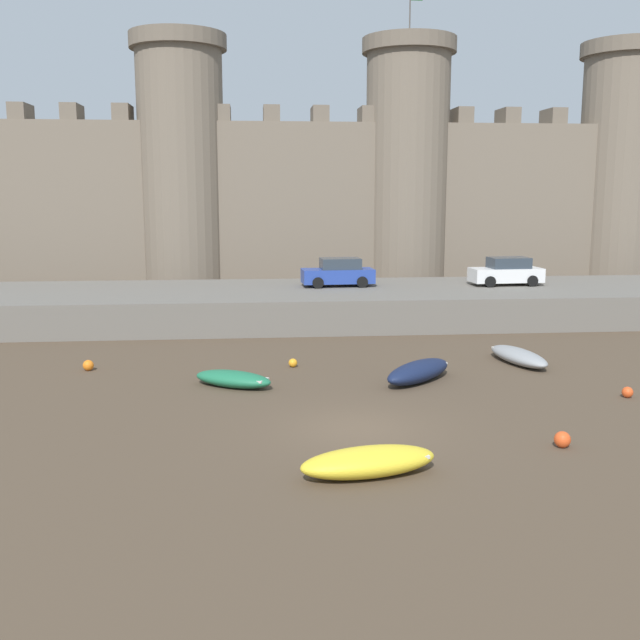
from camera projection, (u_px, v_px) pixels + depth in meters
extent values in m
plane|color=#4C3D2D|center=(358.00, 429.00, 22.99)|extent=(160.00, 160.00, 0.00)
cube|color=#666059|center=(309.00, 304.00, 42.12)|extent=(58.97, 10.00, 1.78)
cube|color=#706354|center=(296.00, 210.00, 52.38)|extent=(46.97, 2.80, 11.79)
cylinder|color=#706354|center=(182.00, 175.00, 51.27)|extent=(5.77, 5.77, 16.48)
cylinder|color=#675B4D|center=(178.00, 42.00, 49.77)|extent=(6.47, 6.47, 1.00)
cylinder|color=#706354|center=(407.00, 176.00, 52.68)|extent=(5.77, 5.77, 16.48)
cylinder|color=#675B4D|center=(409.00, 46.00, 51.18)|extent=(6.47, 6.47, 1.00)
cylinder|color=#4C4742|center=(410.00, 15.00, 50.84)|extent=(0.10, 0.10, 3.00)
cylinder|color=#706354|center=(620.00, 176.00, 54.09)|extent=(5.77, 5.77, 16.48)
cylinder|color=#675B4D|center=(628.00, 50.00, 52.60)|extent=(6.47, 6.47, 1.00)
cube|color=#6A5E4F|center=(21.00, 112.00, 49.62)|extent=(1.10, 2.52, 1.10)
cube|color=#6A5E4F|center=(72.00, 113.00, 49.92)|extent=(1.10, 2.52, 1.10)
cube|color=#6A5E4F|center=(123.00, 113.00, 50.22)|extent=(1.10, 2.52, 1.10)
cube|color=#6A5E4F|center=(222.00, 114.00, 50.82)|extent=(1.10, 2.52, 1.10)
cube|color=#6A5E4F|center=(271.00, 115.00, 51.12)|extent=(1.10, 2.52, 1.10)
cube|color=#6A5E4F|center=(320.00, 115.00, 51.42)|extent=(1.10, 2.52, 1.10)
cube|color=#6A5E4F|center=(367.00, 115.00, 51.72)|extent=(1.10, 2.52, 1.10)
cube|color=#6A5E4F|center=(461.00, 116.00, 52.32)|extent=(1.10, 2.52, 1.10)
cube|color=#6A5E4F|center=(508.00, 117.00, 52.62)|extent=(1.10, 2.52, 1.10)
cube|color=#6A5E4F|center=(553.00, 117.00, 52.92)|extent=(1.10, 2.52, 1.10)
ellipsoid|color=gray|center=(519.00, 356.00, 31.58)|extent=(2.05, 3.99, 0.63)
ellipsoid|color=silver|center=(519.00, 355.00, 31.57)|extent=(1.63, 3.26, 0.35)
cube|color=beige|center=(522.00, 355.00, 31.30)|extent=(1.08, 0.43, 0.06)
cube|color=beige|center=(500.00, 348.00, 32.96)|extent=(0.73, 0.42, 0.08)
ellipsoid|color=#1E6B47|center=(233.00, 379.00, 27.84)|extent=(3.30, 2.55, 0.61)
ellipsoid|color=#339266|center=(233.00, 377.00, 27.83)|extent=(2.68, 2.05, 0.33)
cube|color=beige|center=(228.00, 376.00, 27.92)|extent=(0.66, 0.96, 0.06)
cube|color=beige|center=(262.00, 380.00, 27.34)|extent=(0.56, 0.69, 0.08)
ellipsoid|color=yellow|center=(369.00, 462.00, 19.15)|extent=(3.83, 2.05, 0.75)
ellipsoid|color=#F2F246|center=(369.00, 460.00, 19.14)|extent=(3.13, 1.63, 0.41)
cube|color=beige|center=(359.00, 459.00, 19.06)|extent=(0.43, 1.15, 0.06)
cube|color=beige|center=(419.00, 453.00, 19.55)|extent=(0.42, 0.78, 0.08)
ellipsoid|color=#141E3D|center=(418.00, 371.00, 28.59)|extent=(3.56, 3.56, 0.80)
ellipsoid|color=navy|center=(418.00, 370.00, 28.58)|extent=(2.88, 2.89, 0.44)
cube|color=beige|center=(414.00, 370.00, 28.36)|extent=(0.87, 0.86, 0.06)
cube|color=beige|center=(439.00, 363.00, 29.71)|extent=(0.67, 0.67, 0.08)
sphere|color=#E04C1E|center=(627.00, 392.00, 26.42)|extent=(0.39, 0.39, 0.39)
sphere|color=orange|center=(293.00, 363.00, 30.98)|extent=(0.36, 0.36, 0.36)
sphere|color=orange|center=(88.00, 365.00, 30.37)|extent=(0.44, 0.44, 0.44)
sphere|color=#E04C1E|center=(562.00, 439.00, 21.29)|extent=(0.47, 0.47, 0.47)
cube|color=#263F99|center=(338.00, 276.00, 43.01)|extent=(4.19, 1.93, 0.80)
cube|color=#2D3842|center=(340.00, 264.00, 42.91)|extent=(2.33, 1.62, 0.64)
cylinder|color=black|center=(318.00, 283.00, 42.05)|extent=(0.65, 0.22, 0.64)
cylinder|color=black|center=(314.00, 279.00, 43.71)|extent=(0.65, 0.22, 0.64)
cylinder|color=black|center=(362.00, 282.00, 42.42)|extent=(0.65, 0.22, 0.64)
cylinder|color=black|center=(356.00, 279.00, 44.07)|extent=(0.65, 0.22, 0.64)
cube|color=silver|center=(506.00, 275.00, 43.52)|extent=(4.19, 1.93, 0.80)
cube|color=#2D3842|center=(509.00, 263.00, 43.42)|extent=(2.33, 1.62, 0.64)
cylinder|color=black|center=(490.00, 282.00, 42.56)|extent=(0.65, 0.22, 0.64)
cylinder|color=black|center=(480.00, 278.00, 44.21)|extent=(0.65, 0.22, 0.64)
cylinder|color=black|center=(532.00, 281.00, 42.92)|extent=(0.65, 0.22, 0.64)
cylinder|color=black|center=(520.00, 278.00, 44.58)|extent=(0.65, 0.22, 0.64)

